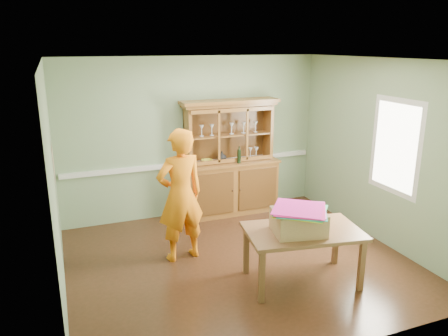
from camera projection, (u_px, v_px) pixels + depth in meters
name	position (u px, v px, depth m)	size (l,w,h in m)	color
floor	(239.00, 262.00, 6.00)	(4.50, 4.50, 0.00)	#462616
ceiling	(241.00, 60.00, 5.25)	(4.50, 4.50, 0.00)	white
wall_back	(194.00, 137.00, 7.42)	(4.50, 4.50, 0.00)	gray
wall_left	(54.00, 187.00, 4.84)	(4.00, 4.00, 0.00)	gray
wall_right	(381.00, 152.00, 6.41)	(4.00, 4.00, 0.00)	gray
wall_front	(330.00, 225.00, 3.83)	(4.50, 4.50, 0.00)	gray
chair_rail	(194.00, 163.00, 7.52)	(4.41, 0.05, 0.08)	silver
framed_map	(54.00, 163.00, 5.06)	(0.03, 0.60, 0.46)	#342214
window_panel	(395.00, 147.00, 6.09)	(0.03, 0.96, 1.36)	silver
china_hutch	(230.00, 174.00, 7.60)	(1.69, 0.56, 1.99)	#945927
dining_table	(303.00, 236.00, 5.35)	(1.51, 1.05, 0.70)	brown
cardboard_box	(298.00, 222.00, 5.21)	(0.59, 0.47, 0.28)	tan
kite_stack	(300.00, 210.00, 5.12)	(0.79, 0.79, 0.06)	orange
person	(180.00, 195.00, 5.87)	(0.67, 0.44, 1.84)	orange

